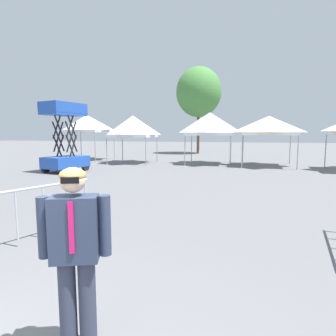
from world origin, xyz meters
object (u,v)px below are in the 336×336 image
canopy_tent_behind_left (210,124)px  scissor_lift (65,151)px  canopy_tent_far_right (87,124)px  person_foreground (75,248)px  canopy_tent_far_left (269,126)px  canopy_tent_right_of_center (133,127)px  tree_behind_tents_right (199,92)px  crowd_barrier_mid_lot (43,201)px

canopy_tent_behind_left → scissor_lift: bearing=-138.9°
canopy_tent_far_right → scissor_lift: size_ratio=0.96×
canopy_tent_far_right → scissor_lift: 7.30m
canopy_tent_far_right → scissor_lift: (2.64, -6.58, -1.71)m
canopy_tent_behind_left → person_foreground: bearing=-86.6°
scissor_lift → canopy_tent_far_left: bearing=28.5°
canopy_tent_right_of_center → scissor_lift: bearing=-107.7°
tree_behind_tents_right → crowd_barrier_mid_lot: tree_behind_tents_right is taller
canopy_tent_far_right → tree_behind_tents_right: (7.22, 9.66, 3.46)m
scissor_lift → tree_behind_tents_right: size_ratio=0.42×
canopy_tent_behind_left → canopy_tent_far_left: (3.78, -0.28, -0.15)m
crowd_barrier_mid_lot → canopy_tent_right_of_center: bearing=105.7°
canopy_tent_right_of_center → canopy_tent_behind_left: size_ratio=0.95×
canopy_tent_behind_left → scissor_lift: size_ratio=0.95×
scissor_lift → crowd_barrier_mid_lot: scissor_lift is taller
canopy_tent_far_right → person_foreground: 20.90m
person_foreground → tree_behind_tents_right: 28.24m
canopy_tent_far_left → canopy_tent_right_of_center: bearing=-177.1°
scissor_lift → tree_behind_tents_right: tree_behind_tents_right is taller
canopy_tent_behind_left → crowd_barrier_mid_lot: (-1.32, -14.99, -1.98)m
canopy_tent_behind_left → canopy_tent_far_right: bearing=177.5°
tree_behind_tents_right → canopy_tent_behind_left: bearing=-76.2°
canopy_tent_behind_left → crowd_barrier_mid_lot: 15.18m
canopy_tent_behind_left → scissor_lift: scissor_lift is taller
scissor_lift → crowd_barrier_mid_lot: bearing=-57.0°
canopy_tent_far_right → scissor_lift: bearing=-68.1°
tree_behind_tents_right → scissor_lift: bearing=-105.7°
scissor_lift → person_foreground: (8.08, -11.27, -0.11)m
canopy_tent_behind_left → tree_behind_tents_right: size_ratio=0.40×
canopy_tent_far_right → canopy_tent_behind_left: bearing=-2.5°
scissor_lift → person_foreground: size_ratio=2.08×
canopy_tent_right_of_center → person_foreground: bearing=-69.2°
canopy_tent_behind_left → crowd_barrier_mid_lot: canopy_tent_behind_left is taller
canopy_tent_behind_left → crowd_barrier_mid_lot: bearing=-95.0°
canopy_tent_behind_left → tree_behind_tents_right: 10.99m
canopy_tent_far_right → person_foreground: canopy_tent_far_right is taller
scissor_lift → crowd_barrier_mid_lot: size_ratio=1.88×
person_foreground → canopy_tent_far_left: bearing=80.9°
canopy_tent_right_of_center → crowd_barrier_mid_lot: size_ratio=1.69×
person_foreground → crowd_barrier_mid_lot: person_foreground is taller
canopy_tent_right_of_center → crowd_barrier_mid_lot: canopy_tent_right_of_center is taller
canopy_tent_far_right → canopy_tent_far_left: 13.49m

